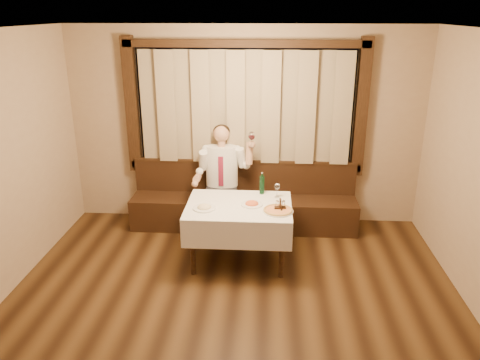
# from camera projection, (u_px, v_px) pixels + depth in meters

# --- Properties ---
(room) EXTENTS (5.01, 6.01, 2.81)m
(room) POSITION_uv_depth(u_px,v_px,m) (234.00, 165.00, 4.71)
(room) COLOR black
(room) RESTS_ON ground
(banquette) EXTENTS (3.20, 0.61, 0.94)m
(banquette) POSITION_uv_depth(u_px,v_px,m) (244.00, 205.00, 6.76)
(banquette) COLOR black
(banquette) RESTS_ON ground
(dining_table) EXTENTS (1.27, 0.97, 0.76)m
(dining_table) POSITION_uv_depth(u_px,v_px,m) (239.00, 213.00, 5.68)
(dining_table) COLOR black
(dining_table) RESTS_ON ground
(pizza) EXTENTS (0.36, 0.36, 0.04)m
(pizza) POSITION_uv_depth(u_px,v_px,m) (278.00, 210.00, 5.45)
(pizza) COLOR white
(pizza) RESTS_ON dining_table
(pasta_red) EXTENTS (0.26, 0.26, 0.09)m
(pasta_red) POSITION_uv_depth(u_px,v_px,m) (252.00, 202.00, 5.62)
(pasta_red) COLOR white
(pasta_red) RESTS_ON dining_table
(pasta_cream) EXTENTS (0.27, 0.27, 0.09)m
(pasta_cream) POSITION_uv_depth(u_px,v_px,m) (204.00, 206.00, 5.52)
(pasta_cream) COLOR white
(pasta_cream) RESTS_ON dining_table
(green_bottle) EXTENTS (0.06, 0.06, 0.29)m
(green_bottle) POSITION_uv_depth(u_px,v_px,m) (262.00, 185.00, 5.95)
(green_bottle) COLOR #0F4922
(green_bottle) RESTS_ON dining_table
(table_wine_glass) EXTENTS (0.07, 0.07, 0.19)m
(table_wine_glass) POSITION_uv_depth(u_px,v_px,m) (277.00, 187.00, 5.83)
(table_wine_glass) COLOR white
(table_wine_glass) RESTS_ON dining_table
(cruet_caddy) EXTENTS (0.14, 0.08, 0.14)m
(cruet_caddy) POSITION_uv_depth(u_px,v_px,m) (280.00, 206.00, 5.48)
(cruet_caddy) COLOR black
(cruet_caddy) RESTS_ON dining_table
(seated_man) EXTENTS (0.84, 0.63, 1.49)m
(seated_man) POSITION_uv_depth(u_px,v_px,m) (222.00, 171.00, 6.50)
(seated_man) COLOR black
(seated_man) RESTS_ON ground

